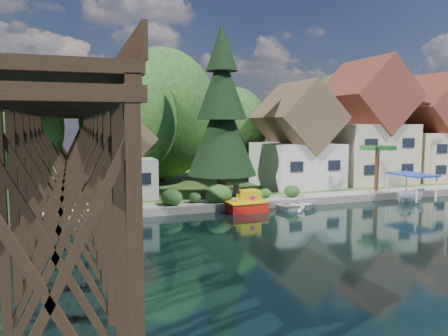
# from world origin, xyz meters

# --- Properties ---
(ground) EXTENTS (140.00, 140.00, 0.00)m
(ground) POSITION_xyz_m (0.00, 0.00, 0.00)
(ground) COLOR black
(ground) RESTS_ON ground
(bank) EXTENTS (140.00, 52.00, 0.50)m
(bank) POSITION_xyz_m (0.00, 34.00, 0.25)
(bank) COLOR #325020
(bank) RESTS_ON ground
(seawall) EXTENTS (60.00, 0.40, 0.62)m
(seawall) POSITION_xyz_m (4.00, 8.00, 0.31)
(seawall) COLOR slate
(seawall) RESTS_ON ground
(promenade) EXTENTS (50.00, 2.60, 0.06)m
(promenade) POSITION_xyz_m (6.00, 9.30, 0.53)
(promenade) COLOR gray
(promenade) RESTS_ON bank
(trestle_bridge) EXTENTS (4.12, 44.18, 9.30)m
(trestle_bridge) POSITION_xyz_m (-16.00, 5.17, 5.35)
(trestle_bridge) COLOR black
(trestle_bridge) RESTS_ON ground
(house_left) EXTENTS (7.64, 8.64, 11.02)m
(house_left) POSITION_xyz_m (7.00, 16.00, 5.14)
(house_left) COLOR silver
(house_left) RESTS_ON bank
(house_center) EXTENTS (8.65, 9.18, 13.89)m
(house_center) POSITION_xyz_m (16.00, 16.50, 6.42)
(house_center) COLOR #C2B797
(house_center) RESTS_ON bank
(house_right) EXTENTS (8.15, 8.64, 12.45)m
(house_right) POSITION_xyz_m (25.00, 16.00, 5.78)
(house_right) COLOR beige
(house_right) RESTS_ON bank
(shed) EXTENTS (5.09, 5.40, 7.85)m
(shed) POSITION_xyz_m (-11.00, 14.50, 3.83)
(shed) COLOR silver
(shed) RESTS_ON bank
(bg_trees) EXTENTS (49.90, 13.30, 10.57)m
(bg_trees) POSITION_xyz_m (1.00, 21.25, 7.29)
(bg_trees) COLOR #382314
(bg_trees) RESTS_ON bank
(shrubs) EXTENTS (15.76, 2.47, 1.70)m
(shrubs) POSITION_xyz_m (-4.60, 9.26, 1.23)
(shrubs) COLOR #1F4519
(shrubs) RESTS_ON bank
(conifer) EXTENTS (6.34, 6.34, 15.60)m
(conifer) POSITION_xyz_m (-2.54, 12.52, 8.01)
(conifer) COLOR #382314
(conifer) RESTS_ON bank
(palm_tree) EXTENTS (3.40, 3.40, 4.72)m
(palm_tree) POSITION_xyz_m (12.50, 9.81, 4.62)
(palm_tree) COLOR #382314
(palm_tree) RESTS_ON bank
(tugboat) EXTENTS (3.33, 1.97, 2.34)m
(tugboat) POSITION_xyz_m (-2.25, 7.10, 0.70)
(tugboat) COLOR #B5140C
(tugboat) RESTS_ON ground
(boat_white_a) EXTENTS (4.92, 4.01, 0.89)m
(boat_white_a) POSITION_xyz_m (2.43, 6.91, 0.45)
(boat_white_a) COLOR silver
(boat_white_a) RESTS_ON ground
(boat_canopy) EXTENTS (3.26, 4.10, 2.56)m
(boat_canopy) POSITION_xyz_m (13.71, 6.48, 1.10)
(boat_canopy) COLOR white
(boat_canopy) RESTS_ON ground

